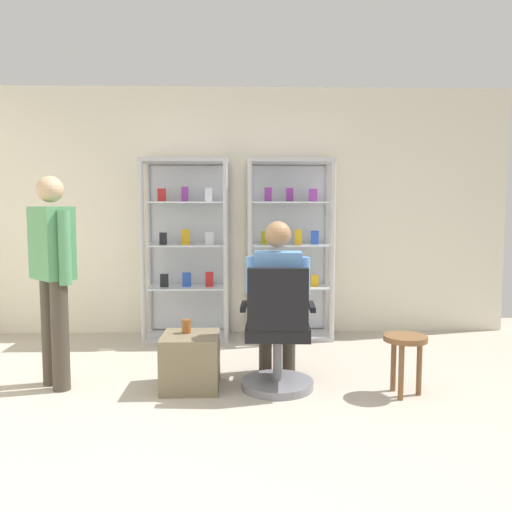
{
  "coord_description": "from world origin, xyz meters",
  "views": [
    {
      "loc": [
        0.05,
        -2.73,
        1.38
      ],
      "look_at": [
        0.16,
        1.42,
        1.0
      ],
      "focal_mm": 35.97,
      "sensor_mm": 36.0,
      "label": 1
    }
  ],
  "objects_px": {
    "display_cabinet_right": "(289,248)",
    "seated_shopkeeper": "(278,295)",
    "wooden_stool": "(405,348)",
    "office_chair": "(278,340)",
    "display_cabinet_left": "(187,248)",
    "tea_glass": "(186,326)",
    "standing_customer": "(53,268)",
    "storage_crate": "(191,361)"
  },
  "relations": [
    {
      "from": "office_chair",
      "to": "tea_glass",
      "type": "bearing_deg",
      "value": 169.3
    },
    {
      "from": "seated_shopkeeper",
      "to": "standing_customer",
      "type": "xyz_separation_m",
      "value": [
        -1.72,
        -0.04,
        0.22
      ]
    },
    {
      "from": "tea_glass",
      "to": "storage_crate",
      "type": "bearing_deg",
      "value": -56.44
    },
    {
      "from": "wooden_stool",
      "to": "seated_shopkeeper",
      "type": "bearing_deg",
      "value": 162.87
    },
    {
      "from": "display_cabinet_left",
      "to": "display_cabinet_right",
      "type": "relative_size",
      "value": 1.0
    },
    {
      "from": "wooden_stool",
      "to": "standing_customer",
      "type": "bearing_deg",
      "value": 174.7
    },
    {
      "from": "office_chair",
      "to": "seated_shopkeeper",
      "type": "xyz_separation_m",
      "value": [
        0.01,
        0.16,
        0.32
      ]
    },
    {
      "from": "seated_shopkeeper",
      "to": "storage_crate",
      "type": "distance_m",
      "value": 0.85
    },
    {
      "from": "display_cabinet_right",
      "to": "seated_shopkeeper",
      "type": "bearing_deg",
      "value": -98.46
    },
    {
      "from": "office_chair",
      "to": "seated_shopkeeper",
      "type": "bearing_deg",
      "value": 86.47
    },
    {
      "from": "tea_glass",
      "to": "office_chair",
      "type": "bearing_deg",
      "value": -10.7
    },
    {
      "from": "display_cabinet_left",
      "to": "office_chair",
      "type": "relative_size",
      "value": 1.98
    },
    {
      "from": "display_cabinet_left",
      "to": "tea_glass",
      "type": "xyz_separation_m",
      "value": [
        0.16,
        -1.56,
        -0.49
      ]
    },
    {
      "from": "storage_crate",
      "to": "display_cabinet_left",
      "type": "bearing_deg",
      "value": 96.88
    },
    {
      "from": "display_cabinet_left",
      "to": "seated_shopkeeper",
      "type": "height_order",
      "value": "display_cabinet_left"
    },
    {
      "from": "tea_glass",
      "to": "wooden_stool",
      "type": "xyz_separation_m",
      "value": [
        1.64,
        -0.25,
        -0.11
      ]
    },
    {
      "from": "display_cabinet_right",
      "to": "wooden_stool",
      "type": "bearing_deg",
      "value": -69.01
    },
    {
      "from": "wooden_stool",
      "to": "tea_glass",
      "type": "bearing_deg",
      "value": 171.16
    },
    {
      "from": "display_cabinet_left",
      "to": "wooden_stool",
      "type": "bearing_deg",
      "value": -45.34
    },
    {
      "from": "office_chair",
      "to": "storage_crate",
      "type": "xyz_separation_m",
      "value": [
        -0.67,
        0.08,
        -0.18
      ]
    },
    {
      "from": "display_cabinet_right",
      "to": "wooden_stool",
      "type": "distance_m",
      "value": 2.04
    },
    {
      "from": "display_cabinet_right",
      "to": "seated_shopkeeper",
      "type": "height_order",
      "value": "display_cabinet_right"
    },
    {
      "from": "standing_customer",
      "to": "wooden_stool",
      "type": "xyz_separation_m",
      "value": [
        2.65,
        -0.25,
        -0.58
      ]
    },
    {
      "from": "display_cabinet_right",
      "to": "tea_glass",
      "type": "relative_size",
      "value": 17.69
    },
    {
      "from": "office_chair",
      "to": "tea_glass",
      "type": "height_order",
      "value": "office_chair"
    },
    {
      "from": "display_cabinet_left",
      "to": "office_chair",
      "type": "xyz_separation_m",
      "value": [
        0.86,
        -1.7,
        -0.57
      ]
    },
    {
      "from": "display_cabinet_left",
      "to": "tea_glass",
      "type": "relative_size",
      "value": 17.69
    },
    {
      "from": "office_chair",
      "to": "storage_crate",
      "type": "height_order",
      "value": "office_chair"
    },
    {
      "from": "tea_glass",
      "to": "wooden_stool",
      "type": "bearing_deg",
      "value": -8.84
    },
    {
      "from": "display_cabinet_right",
      "to": "storage_crate",
      "type": "bearing_deg",
      "value": -119.24
    },
    {
      "from": "standing_customer",
      "to": "wooden_stool",
      "type": "bearing_deg",
      "value": -5.3
    },
    {
      "from": "wooden_stool",
      "to": "display_cabinet_left",
      "type": "bearing_deg",
      "value": 134.66
    },
    {
      "from": "tea_glass",
      "to": "standing_customer",
      "type": "bearing_deg",
      "value": -179.48
    },
    {
      "from": "seated_shopkeeper",
      "to": "tea_glass",
      "type": "distance_m",
      "value": 0.75
    },
    {
      "from": "office_chair",
      "to": "wooden_stool",
      "type": "relative_size",
      "value": 2.13
    },
    {
      "from": "display_cabinet_left",
      "to": "wooden_stool",
      "type": "relative_size",
      "value": 4.21
    },
    {
      "from": "office_chair",
      "to": "standing_customer",
      "type": "distance_m",
      "value": 1.8
    },
    {
      "from": "wooden_stool",
      "to": "office_chair",
      "type": "bearing_deg",
      "value": 172.56
    },
    {
      "from": "office_chair",
      "to": "display_cabinet_left",
      "type": "bearing_deg",
      "value": 116.93
    },
    {
      "from": "display_cabinet_right",
      "to": "office_chair",
      "type": "relative_size",
      "value": 1.98
    },
    {
      "from": "display_cabinet_left",
      "to": "storage_crate",
      "type": "distance_m",
      "value": 1.79
    },
    {
      "from": "standing_customer",
      "to": "wooden_stool",
      "type": "distance_m",
      "value": 2.72
    }
  ]
}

